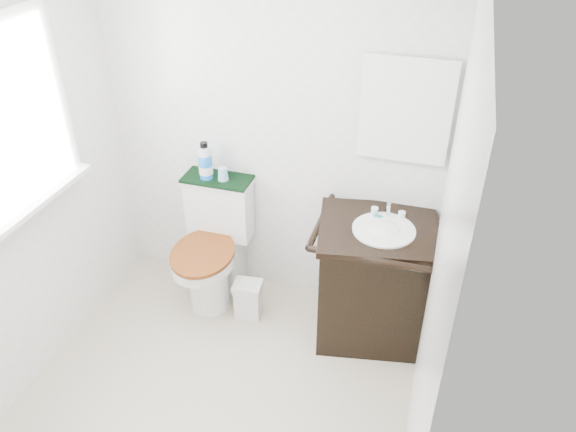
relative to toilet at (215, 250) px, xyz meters
The scene contains 12 objects.
floor 1.09m from the toilet, 70.30° to the right, with size 2.40×2.40×0.00m, color beige.
wall_back 0.93m from the toilet, 34.28° to the left, with size 2.40×2.40×0.00m, color silver.
wall_right 1.92m from the toilet, 33.72° to the right, with size 2.40×2.40×0.00m, color silver.
window 1.56m from the toilet, 135.40° to the right, with size 0.02×0.70×0.90m, color white.
mirror 1.60m from the toilet, 10.28° to the left, with size 0.50×0.02×0.60m, color silver.
toilet is the anchor object (origin of this frame).
vanity 1.12m from the toilet, ahead, with size 0.80×0.72×0.92m.
trash_bin 0.41m from the toilet, 29.13° to the right, with size 0.20×0.17×0.27m.
towel 0.51m from the toilet, 90.00° to the left, with size 0.46×0.22×0.02m, color black.
mouthwash_bottle 0.63m from the toilet, 121.59° to the left, with size 0.09×0.09×0.25m.
cup 0.56m from the toilet, 65.74° to the left, with size 0.07×0.07×0.09m, color #7CAFCB.
soap_bar 1.18m from the toilet, ahead, with size 0.07×0.05×0.02m, color #187477.
Camera 1 is at (1.04, -1.87, 2.68)m, focal length 35.00 mm.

